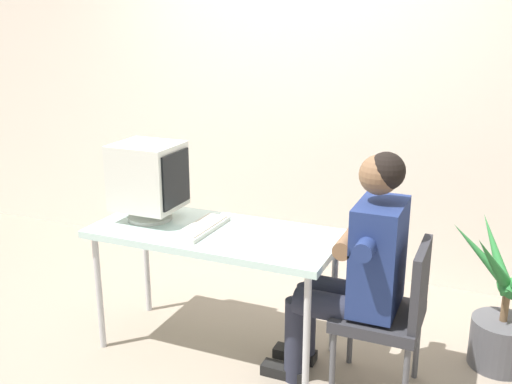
% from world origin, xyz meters
% --- Properties ---
extents(ground_plane, '(12.00, 12.00, 0.00)m').
position_xyz_m(ground_plane, '(0.00, 0.00, 0.00)').
color(ground_plane, gray).
extents(wall_back, '(8.00, 0.10, 3.00)m').
position_xyz_m(wall_back, '(0.30, 1.40, 1.50)').
color(wall_back, beige).
rests_on(wall_back, ground_plane).
extents(desk, '(1.36, 0.60, 0.73)m').
position_xyz_m(desk, '(0.00, 0.00, 0.68)').
color(desk, '#B7B7BC').
rests_on(desk, ground_plane).
extents(crt_monitor, '(0.37, 0.32, 0.45)m').
position_xyz_m(crt_monitor, '(-0.42, 0.02, 0.98)').
color(crt_monitor, silver).
rests_on(crt_monitor, desk).
extents(keyboard, '(0.15, 0.42, 0.03)m').
position_xyz_m(keyboard, '(-0.07, -0.02, 0.75)').
color(keyboard, silver).
rests_on(keyboard, desk).
extents(office_chair, '(0.42, 0.42, 0.82)m').
position_xyz_m(office_chair, '(0.99, -0.02, 0.47)').
color(office_chair, '#4C4C51').
rests_on(office_chair, ground_plane).
extents(person_seated, '(0.68, 0.57, 1.26)m').
position_xyz_m(person_seated, '(0.81, -0.02, 0.68)').
color(person_seated, navy).
rests_on(person_seated, ground_plane).
extents(potted_plant, '(0.73, 0.72, 0.84)m').
position_xyz_m(potted_plant, '(1.51, 0.46, 0.31)').
color(potted_plant, '#4C4C51').
rests_on(potted_plant, ground_plane).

